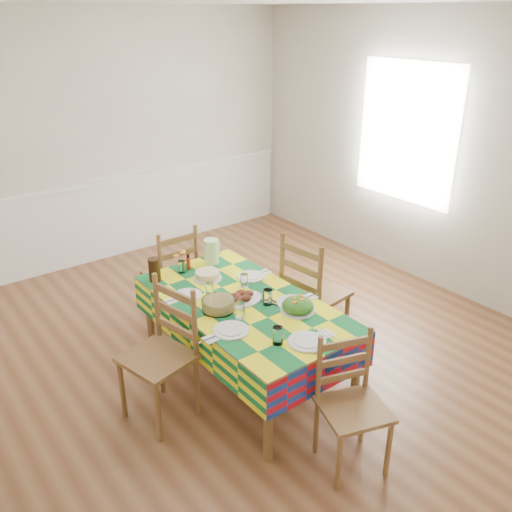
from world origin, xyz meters
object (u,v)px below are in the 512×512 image
Objects in this scene: tea_pitcher at (155,270)px; chair_far at (173,275)px; chair_near at (351,405)px; chair_left at (162,355)px; green_pitcher at (211,251)px; chair_right at (311,294)px; meat_platter at (242,298)px; dining_table at (244,310)px.

chair_far reaches higher than tea_pitcher.
chair_left reaches higher than chair_near.
chair_left reaches higher than chair_far.
chair_far is (-0.01, 2.18, 0.03)m from chair_near.
chair_right is (0.50, -0.71, -0.27)m from green_pitcher.
chair_near is at bearing 19.33° from chair_left.
meat_platter is 1.09m from chair_far.
dining_table is 1.10m from chair_far.
dining_table is 5.35× the size of meat_platter.
dining_table is at bearing 82.85° from chair_right.
chair_near is 2.18m from chair_far.
chair_left is at bearing 82.66° from chair_right.
chair_far reaches higher than dining_table.
green_pitcher is at bearing 115.21° from chair_far.
tea_pitcher is 1.86m from chair_near.
chair_left is (-0.68, -0.01, -0.21)m from meat_platter.
green_pitcher reaches higher than dining_table.
chair_far is at bearing 89.99° from dining_table.
green_pitcher is 1.84m from chair_near.
green_pitcher is at bearing 75.68° from dining_table.
chair_far is at bearing 89.85° from meat_platter.
meat_platter is 0.31× the size of chair_right.
green_pitcher is at bearing 28.45° from chair_right.
chair_near is at bearing 90.13° from chair_far.
chair_right reaches higher than tea_pitcher.
chair_near is (-0.17, -1.80, -0.35)m from green_pitcher.
meat_platter reaches higher than dining_table.
dining_table is at bearing 89.79° from chair_far.
green_pitcher is 0.91m from chair_right.
meat_platter is at bearing -62.69° from tea_pitcher.
dining_table is 1.66× the size of chair_right.
chair_left reaches higher than meat_platter.
chair_far is at bearing 25.29° from chair_right.
chair_far is 1.29m from chair_right.
green_pitcher is at bearing 115.81° from chair_left.
chair_far reaches higher than chair_near.
chair_left is (-0.70, 1.10, 0.05)m from chair_near.
green_pitcher is 1.15m from chair_left.
green_pitcher is 0.21× the size of chair_left.
chair_near is (0.37, -1.80, -0.33)m from tea_pitcher.
chair_near is 1.28m from chair_right.
chair_right reaches higher than dining_table.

